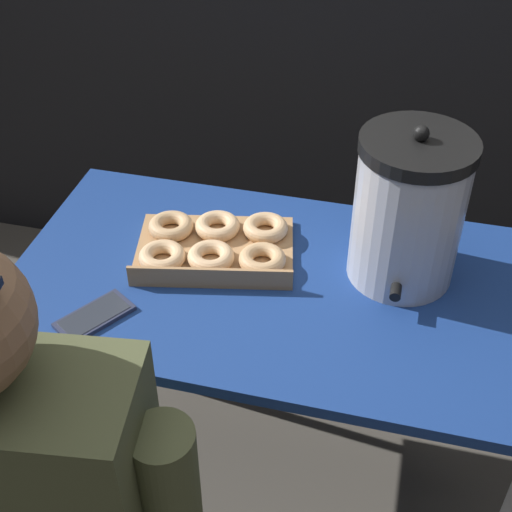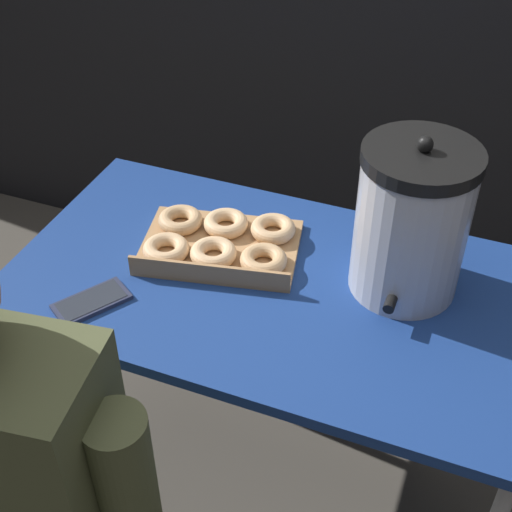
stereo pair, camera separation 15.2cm
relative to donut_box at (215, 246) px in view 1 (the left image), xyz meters
The scene contains 5 objects.
ground_plane 0.78m from the donut_box, 19.71° to the right, with size 12.00×12.00×0.00m, color #4C473F.
folding_table 0.19m from the donut_box, 19.71° to the right, with size 1.17×0.64×0.74m.
donut_box is the anchor object (origin of this frame).
coffee_urn 0.44m from the donut_box, ahead, with size 0.23×0.27×0.36m.
cell_phone 0.32m from the donut_box, 124.57° to the right, with size 0.15×0.17×0.01m.
Camera 1 is at (0.24, -1.14, 1.77)m, focal length 50.00 mm.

